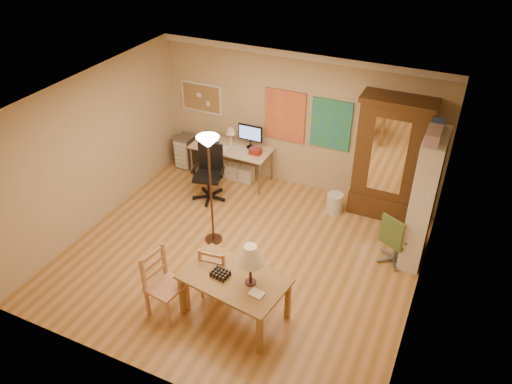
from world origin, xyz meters
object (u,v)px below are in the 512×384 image
at_px(armoire, 389,166).
at_px(bookshelf, 423,201).
at_px(dining_table, 240,272).
at_px(computer_desk, 234,159).
at_px(office_chair_green, 394,250).
at_px(office_chair_black, 209,185).

bearing_deg(armoire, bookshelf, -54.91).
xyz_separation_m(dining_table, computer_desk, (-1.79, 3.32, -0.41)).
bearing_deg(armoire, office_chair_green, -69.88).
relative_size(office_chair_green, armoire, 0.41).
height_order(office_chair_green, bookshelf, bookshelf).
relative_size(dining_table, armoire, 0.68).
relative_size(computer_desk, bookshelf, 0.73).
height_order(dining_table, armoire, armoire).
bearing_deg(dining_table, office_chair_black, 127.20).
xyz_separation_m(dining_table, armoire, (1.23, 3.40, 0.13)).
xyz_separation_m(computer_desk, bookshelf, (3.75, -0.96, 0.65)).
distance_m(computer_desk, office_chair_black, 0.84).
relative_size(armoire, bookshelf, 1.03).
xyz_separation_m(dining_table, office_chair_green, (1.71, 2.10, -0.60)).
bearing_deg(computer_desk, dining_table, -61.64).
relative_size(computer_desk, office_chair_green, 1.73).
bearing_deg(office_chair_black, office_chair_green, -6.32).
height_order(armoire, bookshelf, armoire).
height_order(computer_desk, office_chair_green, computer_desk).
bearing_deg(computer_desk, armoire, 1.56).
xyz_separation_m(office_chair_green, armoire, (-0.48, 1.30, 0.74)).
height_order(computer_desk, bookshelf, bookshelf).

